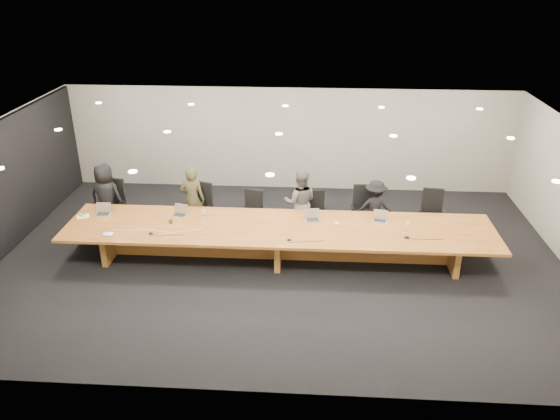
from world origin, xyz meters
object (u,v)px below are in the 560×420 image
(person_a, at_px, (106,197))
(laptop_d, at_px, (313,216))
(person_b, at_px, (193,200))
(paper_cup_near, at_px, (336,225))
(chair_left, at_px, (198,208))
(water_bottle, at_px, (204,215))
(conference_table, at_px, (279,237))
(laptop_e, at_px, (380,217))
(laptop_b, at_px, (179,211))
(chair_right, at_px, (364,210))
(paper_cup_far, at_px, (408,223))
(av_box, at_px, (108,234))
(mic_left, at_px, (151,233))
(chair_far_right, at_px, (432,214))
(chair_mid_right, at_px, (316,213))
(chair_mid_left, at_px, (251,213))
(mic_center, at_px, (289,239))
(person_d, at_px, (375,208))
(laptop_a, at_px, (102,210))
(person_c, at_px, (300,202))
(chair_far_left, at_px, (112,204))
(amber_mug, at_px, (171,221))
(mic_right, at_px, (407,237))

(person_a, bearing_deg, laptop_d, 177.29)
(person_b, distance_m, paper_cup_near, 3.47)
(chair_left, relative_size, water_bottle, 5.72)
(conference_table, distance_m, person_b, 2.42)
(laptop_e, bearing_deg, laptop_b, -169.23)
(chair_right, distance_m, paper_cup_near, 1.44)
(person_a, xyz_separation_m, paper_cup_far, (6.83, -0.95, -0.01))
(laptop_d, bearing_deg, chair_right, 29.14)
(paper_cup_near, bearing_deg, paper_cup_far, 6.64)
(chair_right, bearing_deg, laptop_b, -171.32)
(av_box, height_order, mic_left, av_box)
(chair_far_right, relative_size, paper_cup_near, 11.02)
(chair_mid_right, relative_size, person_b, 0.65)
(chair_mid_left, height_order, laptop_b, chair_mid_left)
(person_b, height_order, mic_center, person_b)
(laptop_b, bearing_deg, person_b, 94.95)
(chair_left, height_order, person_d, person_d)
(mic_center, bearing_deg, laptop_a, 167.52)
(chair_mid_right, height_order, chair_right, chair_right)
(laptop_a, relative_size, laptop_b, 1.04)
(person_c, bearing_deg, av_box, 25.47)
(laptop_a, relative_size, paper_cup_far, 4.15)
(chair_far_left, bearing_deg, laptop_a, -73.47)
(amber_mug, bearing_deg, person_b, 79.60)
(chair_left, relative_size, laptop_e, 3.94)
(person_c, bearing_deg, paper_cup_far, 156.88)
(laptop_d, bearing_deg, mic_right, -30.08)
(amber_mug, bearing_deg, chair_far_right, 12.42)
(laptop_d, bearing_deg, conference_table, -164.85)
(chair_far_left, xyz_separation_m, av_box, (0.60, -1.86, 0.18))
(av_box, bearing_deg, water_bottle, 20.79)
(person_a, height_order, laptop_e, person_a)
(laptop_a, xyz_separation_m, paper_cup_near, (5.09, -0.26, -0.07))
(chair_mid_right, bearing_deg, water_bottle, -164.41)
(chair_mid_left, height_order, laptop_e, chair_mid_left)
(person_d, height_order, laptop_b, person_d)
(av_box, xyz_separation_m, mic_right, (6.05, 0.27, -0.00))
(laptop_e, height_order, mic_center, laptop_e)
(water_bottle, distance_m, mic_center, 2.05)
(laptop_e, relative_size, paper_cup_near, 2.94)
(mic_left, height_order, mic_center, mic_left)
(chair_left, bearing_deg, chair_right, 18.93)
(water_bottle, distance_m, mic_left, 1.21)
(chair_mid_left, distance_m, mic_center, 2.00)
(person_a, bearing_deg, laptop_b, 164.77)
(mic_center, bearing_deg, paper_cup_near, 34.37)
(laptop_a, height_order, laptop_b, laptop_a)
(av_box, bearing_deg, amber_mug, 23.77)
(person_a, xyz_separation_m, laptop_d, (4.84, -0.86, 0.07))
(person_b, height_order, mic_right, person_b)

